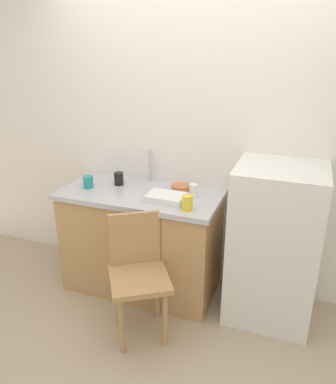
{
  "coord_description": "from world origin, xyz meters",
  "views": [
    {
      "loc": [
        0.8,
        -1.91,
        2.01
      ],
      "look_at": [
        -0.13,
        0.6,
        0.93
      ],
      "focal_mm": 35.67,
      "sensor_mm": 36.0,
      "label": 1
    }
  ],
  "objects_px": {
    "refrigerator": "(274,245)",
    "cup_yellow": "(187,203)",
    "terracotta_bowl": "(181,188)",
    "cup_white": "(193,190)",
    "chair": "(138,271)",
    "dish_tray": "(166,197)",
    "cup_teal": "(88,182)",
    "cup_black": "(119,179)"
  },
  "relations": [
    {
      "from": "chair",
      "to": "dish_tray",
      "type": "distance_m",
      "value": 0.58
    },
    {
      "from": "cup_black",
      "to": "cup_teal",
      "type": "bearing_deg",
      "value": -145.14
    },
    {
      "from": "cup_teal",
      "to": "cup_yellow",
      "type": "relative_size",
      "value": 0.91
    },
    {
      "from": "dish_tray",
      "to": "terracotta_bowl",
      "type": "distance_m",
      "value": 0.24
    },
    {
      "from": "refrigerator",
      "to": "dish_tray",
      "type": "distance_m",
      "value": 0.87
    },
    {
      "from": "refrigerator",
      "to": "dish_tray",
      "type": "height_order",
      "value": "refrigerator"
    },
    {
      "from": "chair",
      "to": "cup_black",
      "type": "xyz_separation_m",
      "value": [
        -0.42,
        0.58,
        0.44
      ]
    },
    {
      "from": "chair",
      "to": "cup_yellow",
      "type": "bearing_deg",
      "value": 16.73
    },
    {
      "from": "chair",
      "to": "cup_teal",
      "type": "bearing_deg",
      "value": 112.49
    },
    {
      "from": "cup_teal",
      "to": "cup_yellow",
      "type": "xyz_separation_m",
      "value": [
        0.89,
        -0.14,
        0.0
      ]
    },
    {
      "from": "cup_teal",
      "to": "cup_yellow",
      "type": "height_order",
      "value": "cup_yellow"
    },
    {
      "from": "cup_yellow",
      "to": "cup_white",
      "type": "height_order",
      "value": "cup_yellow"
    },
    {
      "from": "chair",
      "to": "cup_black",
      "type": "distance_m",
      "value": 0.84
    },
    {
      "from": "cup_black",
      "to": "cup_white",
      "type": "bearing_deg",
      "value": -2.07
    },
    {
      "from": "chair",
      "to": "cup_yellow",
      "type": "distance_m",
      "value": 0.59
    },
    {
      "from": "refrigerator",
      "to": "cup_white",
      "type": "xyz_separation_m",
      "value": [
        -0.64,
        0.04,
        0.33
      ]
    },
    {
      "from": "terracotta_bowl",
      "to": "cup_white",
      "type": "xyz_separation_m",
      "value": [
        0.13,
        -0.08,
        0.03
      ]
    },
    {
      "from": "chair",
      "to": "dish_tray",
      "type": "xyz_separation_m",
      "value": [
        0.06,
        0.4,
        0.41
      ]
    },
    {
      "from": "refrigerator",
      "to": "cup_teal",
      "type": "height_order",
      "value": "refrigerator"
    },
    {
      "from": "refrigerator",
      "to": "terracotta_bowl",
      "type": "relative_size",
      "value": 7.87
    },
    {
      "from": "terracotta_bowl",
      "to": "cup_teal",
      "type": "xyz_separation_m",
      "value": [
        -0.73,
        -0.2,
        0.03
      ]
    },
    {
      "from": "refrigerator",
      "to": "cup_teal",
      "type": "distance_m",
      "value": 1.53
    },
    {
      "from": "terracotta_bowl",
      "to": "cup_teal",
      "type": "distance_m",
      "value": 0.76
    },
    {
      "from": "terracotta_bowl",
      "to": "cup_yellow",
      "type": "relative_size",
      "value": 1.42
    },
    {
      "from": "cup_yellow",
      "to": "dish_tray",
      "type": "bearing_deg",
      "value": 152.89
    },
    {
      "from": "cup_yellow",
      "to": "cup_black",
      "type": "bearing_deg",
      "value": 157.76
    },
    {
      "from": "terracotta_bowl",
      "to": "cup_teal",
      "type": "height_order",
      "value": "cup_teal"
    },
    {
      "from": "terracotta_bowl",
      "to": "cup_black",
      "type": "relative_size",
      "value": 1.44
    },
    {
      "from": "dish_tray",
      "to": "terracotta_bowl",
      "type": "bearing_deg",
      "value": 80.73
    },
    {
      "from": "chair",
      "to": "cup_teal",
      "type": "relative_size",
      "value": 9.09
    },
    {
      "from": "cup_teal",
      "to": "cup_white",
      "type": "distance_m",
      "value": 0.86
    },
    {
      "from": "refrigerator",
      "to": "cup_yellow",
      "type": "distance_m",
      "value": 0.73
    },
    {
      "from": "chair",
      "to": "refrigerator",
      "type": "bearing_deg",
      "value": -1.8
    },
    {
      "from": "cup_white",
      "to": "chair",
      "type": "bearing_deg",
      "value": -112.04
    },
    {
      "from": "chair",
      "to": "cup_white",
      "type": "distance_m",
      "value": 0.74
    },
    {
      "from": "cup_teal",
      "to": "cup_yellow",
      "type": "distance_m",
      "value": 0.9
    },
    {
      "from": "terracotta_bowl",
      "to": "cup_black",
      "type": "height_order",
      "value": "cup_black"
    },
    {
      "from": "chair",
      "to": "cup_black",
      "type": "relative_size",
      "value": 8.37
    },
    {
      "from": "terracotta_bowl",
      "to": "cup_white",
      "type": "distance_m",
      "value": 0.15
    },
    {
      "from": "refrigerator",
      "to": "chair",
      "type": "bearing_deg",
      "value": -149.11
    },
    {
      "from": "cup_black",
      "to": "refrigerator",
      "type": "bearing_deg",
      "value": -2.81
    },
    {
      "from": "chair",
      "to": "cup_yellow",
      "type": "height_order",
      "value": "cup_yellow"
    }
  ]
}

